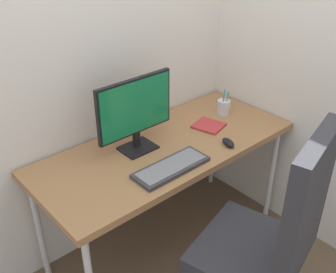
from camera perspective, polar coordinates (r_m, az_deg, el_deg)
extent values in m
plane|color=brown|center=(2.72, -0.24, -14.58)|extent=(8.00, 8.00, 0.00)
cube|color=silver|center=(2.27, -6.47, 16.82)|extent=(3.17, 0.04, 2.80)
cube|color=silver|center=(2.45, 18.30, 16.53)|extent=(0.04, 2.30, 2.80)
cube|color=#996B42|center=(2.28, -0.28, -1.63)|extent=(1.52, 0.65, 0.04)
cylinder|color=silver|center=(2.79, 14.37, -5.17)|extent=(0.04, 0.04, 0.70)
cylinder|color=silver|center=(2.40, -17.68, -12.43)|extent=(0.04, 0.04, 0.70)
cylinder|color=silver|center=(3.05, 6.35, -0.96)|extent=(0.04, 0.04, 0.70)
sphere|color=black|center=(2.58, 8.69, -17.51)|extent=(0.05, 0.05, 0.05)
cube|color=#2D2D33|center=(2.09, 10.96, -15.92)|extent=(0.61, 0.57, 0.11)
cube|color=#2D2D33|center=(1.79, 18.86, -9.55)|extent=(0.47, 0.18, 0.67)
cube|color=black|center=(2.24, -4.26, -1.59)|extent=(0.19, 0.15, 0.01)
cube|color=black|center=(2.22, -4.47, -0.27)|extent=(0.04, 0.02, 0.10)
cube|color=black|center=(2.13, -4.71, 4.24)|extent=(0.46, 0.02, 0.31)
cube|color=#14723F|center=(2.12, -4.48, 4.12)|extent=(0.44, 0.01, 0.29)
cube|color=#333338|center=(2.06, 0.46, -4.38)|extent=(0.41, 0.16, 0.02)
cube|color=slate|center=(2.06, 0.46, -4.11)|extent=(0.38, 0.13, 0.00)
ellipsoid|color=black|center=(2.28, 8.49, -0.84)|extent=(0.08, 0.11, 0.03)
cylinder|color=silver|center=(2.61, 7.85, 4.12)|extent=(0.08, 0.08, 0.09)
cylinder|color=silver|center=(2.58, 7.83, 5.35)|extent=(0.02, 0.01, 0.13)
cylinder|color=silver|center=(2.59, 8.06, 5.45)|extent=(0.02, 0.01, 0.13)
torus|color=orange|center=(2.61, 7.86, 4.32)|extent=(0.03, 0.04, 0.01)
cylinder|color=#3FAD59|center=(2.59, 8.28, 5.02)|extent=(0.01, 0.02, 0.13)
cylinder|color=#337FD8|center=(2.57, 7.78, 5.07)|extent=(0.02, 0.02, 0.15)
cube|color=#B23333|center=(2.46, 5.74, 1.54)|extent=(0.20, 0.20, 0.01)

